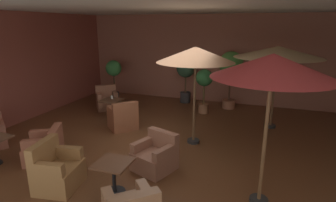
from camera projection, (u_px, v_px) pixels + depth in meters
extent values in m
cube|color=brown|center=(162.00, 145.00, 7.11)|extent=(9.89, 9.43, 0.02)
cube|color=#A2614D|center=(204.00, 59.00, 10.88)|extent=(9.89, 0.08, 3.43)
cube|color=#95483B|center=(11.00, 69.00, 8.25)|extent=(0.08, 9.43, 3.43)
cube|color=silver|center=(161.00, 5.00, 6.18)|extent=(9.89, 9.43, 0.06)
cylinder|color=black|center=(112.00, 117.00, 9.17)|extent=(0.36, 0.36, 0.02)
cylinder|color=black|center=(112.00, 109.00, 9.09)|extent=(0.07, 0.07, 0.59)
cube|color=brown|center=(111.00, 100.00, 9.01)|extent=(0.65, 0.65, 0.03)
cube|color=#A05C3C|center=(123.00, 121.00, 8.19)|extent=(1.04, 1.04, 0.45)
cube|color=#A05C3C|center=(125.00, 110.00, 7.83)|extent=(0.62, 0.67, 0.42)
cube|color=#A05C3C|center=(112.00, 111.00, 7.99)|extent=(0.52, 0.49, 0.23)
cube|color=#A05C3C|center=(131.00, 108.00, 8.26)|extent=(0.52, 0.49, 0.23)
cube|color=#9B6248|center=(107.00, 103.00, 10.11)|extent=(1.02, 1.02, 0.43)
cube|color=#9B6248|center=(106.00, 90.00, 10.24)|extent=(0.67, 0.59, 0.42)
cube|color=#9B6248|center=(115.00, 95.00, 10.08)|extent=(0.47, 0.52, 0.20)
cube|color=#9B6248|center=(99.00, 96.00, 9.89)|extent=(0.47, 0.52, 0.20)
cylinder|color=black|center=(115.00, 192.00, 5.08)|extent=(0.40, 0.40, 0.02)
cylinder|color=black|center=(114.00, 178.00, 5.01)|extent=(0.07, 0.07, 0.59)
cube|color=brown|center=(113.00, 163.00, 4.92)|extent=(0.63, 0.63, 0.03)
cube|color=#9B6745|center=(146.00, 195.00, 4.11)|extent=(0.54, 0.56, 0.20)
cube|color=#945E48|center=(154.00, 161.00, 5.84)|extent=(0.98, 0.97, 0.41)
cube|color=#945E48|center=(163.00, 139.00, 5.96)|extent=(0.78, 0.42, 0.39)
cube|color=#945E48|center=(164.00, 153.00, 5.54)|extent=(0.33, 0.61, 0.20)
cube|color=#945E48|center=(142.00, 145.00, 5.92)|extent=(0.33, 0.61, 0.20)
cube|color=#9D6A3C|center=(60.00, 176.00, 5.20)|extent=(0.84, 0.93, 0.45)
cube|color=#9D6A3C|center=(44.00, 153.00, 5.12)|extent=(0.30, 0.83, 0.48)
cube|color=#9D6A3C|center=(69.00, 152.00, 5.43)|extent=(0.57, 0.23, 0.24)
cube|color=#9D6A3C|center=(49.00, 170.00, 4.78)|extent=(0.57, 0.23, 0.24)
cube|color=#9D5944|center=(1.00, 126.00, 6.99)|extent=(0.57, 0.45, 0.19)
cube|color=#A15940|center=(44.00, 152.00, 6.24)|extent=(1.02, 1.00, 0.40)
cube|color=#A15940|center=(56.00, 135.00, 6.18)|extent=(0.50, 0.71, 0.39)
cube|color=#A15940|center=(36.00, 145.00, 5.88)|extent=(0.59, 0.42, 0.24)
cube|color=#A15940|center=(44.00, 135.00, 6.42)|extent=(0.59, 0.42, 0.24)
cylinder|color=#2D2D2D|center=(259.00, 200.00, 4.80)|extent=(0.32, 0.32, 0.08)
cylinder|color=brown|center=(265.00, 135.00, 4.46)|extent=(0.06, 0.06, 2.55)
cone|color=#C1393A|center=(273.00, 66.00, 4.15)|extent=(1.90, 1.90, 0.37)
cylinder|color=#2D2D2D|center=(193.00, 141.00, 7.24)|extent=(0.32, 0.32, 0.08)
cylinder|color=brown|center=(194.00, 98.00, 6.92)|extent=(0.06, 0.06, 2.46)
cone|color=#A3724F|center=(196.00, 54.00, 6.63)|extent=(1.93, 1.93, 0.38)
cylinder|color=#2D2D2D|center=(270.00, 126.00, 8.33)|extent=(0.32, 0.32, 0.08)
cylinder|color=brown|center=(274.00, 89.00, 8.02)|extent=(0.06, 0.06, 2.39)
cone|color=#D4B483|center=(278.00, 52.00, 7.73)|extent=(2.48, 2.48, 0.32)
cylinder|color=#A96C48|center=(203.00, 108.00, 9.64)|extent=(0.34, 0.34, 0.33)
cylinder|color=brown|center=(204.00, 94.00, 9.51)|extent=(0.06, 0.06, 0.69)
sphere|color=#2B6634|center=(204.00, 78.00, 9.35)|extent=(0.59, 0.59, 0.59)
cylinder|color=#373436|center=(185.00, 97.00, 10.97)|extent=(0.41, 0.41, 0.42)
cylinder|color=brown|center=(185.00, 84.00, 10.83)|extent=(0.06, 0.06, 0.66)
sphere|color=#30553C|center=(186.00, 68.00, 10.66)|extent=(0.73, 0.73, 0.73)
cylinder|color=#AD684B|center=(229.00, 104.00, 10.22)|extent=(0.47, 0.47, 0.30)
cylinder|color=brown|center=(230.00, 87.00, 10.05)|extent=(0.06, 0.06, 0.99)
sphere|color=#4C8C3C|center=(231.00, 64.00, 9.81)|extent=(0.88, 0.88, 0.88)
cylinder|color=#342D30|center=(115.00, 96.00, 11.27)|extent=(0.34, 0.34, 0.34)
cylinder|color=brown|center=(114.00, 84.00, 11.13)|extent=(0.06, 0.06, 0.73)
sphere|color=#398440|center=(114.00, 68.00, 10.96)|extent=(0.63, 0.63, 0.63)
cylinder|color=white|center=(112.00, 97.00, 9.14)|extent=(0.08, 0.08, 0.11)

